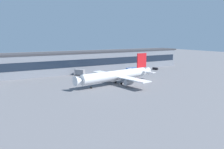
# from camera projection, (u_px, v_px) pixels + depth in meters

# --- Properties ---
(ground_plane) EXTENTS (600.00, 600.00, 0.00)m
(ground_plane) POSITION_uv_depth(u_px,v_px,m) (114.00, 85.00, 121.99)
(ground_plane) COLOR slate
(terminal_building) EXTENTS (184.74, 18.29, 15.54)m
(terminal_building) POSITION_uv_depth(u_px,v_px,m) (78.00, 62.00, 165.39)
(terminal_building) COLOR gray
(terminal_building) RESTS_ON ground_plane
(airliner) EXTENTS (52.43, 44.77, 16.52)m
(airliner) POSITION_uv_depth(u_px,v_px,m) (117.00, 75.00, 123.59)
(airliner) COLOR white
(airliner) RESTS_ON ground_plane
(catering_truck) EXTENTS (6.06, 7.47, 4.15)m
(catering_truck) POSITION_uv_depth(u_px,v_px,m) (80.00, 72.00, 151.62)
(catering_truck) COLOR gray
(catering_truck) RESTS_ON ground_plane
(belt_loader) EXTENTS (2.41, 6.51, 1.95)m
(belt_loader) POSITION_uv_depth(u_px,v_px,m) (100.00, 73.00, 154.11)
(belt_loader) COLOR red
(belt_loader) RESTS_ON ground_plane
(follow_me_car) EXTENTS (3.02, 4.75, 1.85)m
(follow_me_car) POSITION_uv_depth(u_px,v_px,m) (155.00, 68.00, 177.84)
(follow_me_car) COLOR black
(follow_me_car) RESTS_ON ground_plane
(fuel_truck) EXTENTS (8.46, 2.97, 3.35)m
(fuel_truck) POSITION_uv_depth(u_px,v_px,m) (132.00, 70.00, 165.59)
(fuel_truck) COLOR #2651A5
(fuel_truck) RESTS_ON ground_plane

